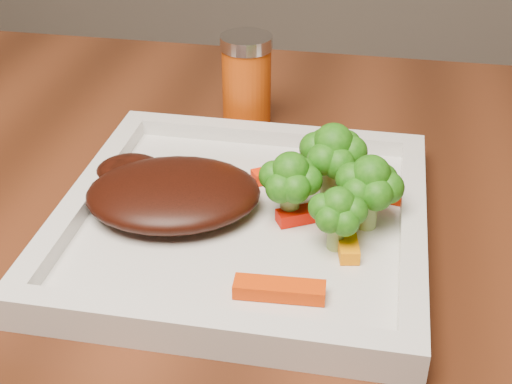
# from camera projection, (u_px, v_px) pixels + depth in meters

# --- Properties ---
(plate) EXTENTS (0.27, 0.27, 0.01)m
(plate) POSITION_uv_depth(u_px,v_px,m) (243.00, 225.00, 0.54)
(plate) COLOR silver
(plate) RESTS_ON dining_table
(steak) EXTENTS (0.15, 0.13, 0.03)m
(steak) POSITION_uv_depth(u_px,v_px,m) (173.00, 193.00, 0.54)
(steak) COLOR black
(steak) RESTS_ON plate
(broccoli_0) EXTENTS (0.07, 0.07, 0.07)m
(broccoli_0) POSITION_uv_depth(u_px,v_px,m) (333.00, 157.00, 0.55)
(broccoli_0) COLOR #1A5F0F
(broccoli_0) RESTS_ON plate
(broccoli_1) EXTENTS (0.06, 0.06, 0.06)m
(broccoli_1) POSITION_uv_depth(u_px,v_px,m) (369.00, 189.00, 0.51)
(broccoli_1) COLOR #2B6210
(broccoli_1) RESTS_ON plate
(broccoli_2) EXTENTS (0.05, 0.05, 0.06)m
(broccoli_2) POSITION_uv_depth(u_px,v_px,m) (338.00, 213.00, 0.49)
(broccoli_2) COLOR #2B6611
(broccoli_2) RESTS_ON plate
(broccoli_3) EXTENTS (0.06, 0.06, 0.06)m
(broccoli_3) POSITION_uv_depth(u_px,v_px,m) (290.00, 183.00, 0.52)
(broccoli_3) COLOR #197A14
(broccoli_3) RESTS_ON plate
(carrot_0) EXTENTS (0.06, 0.02, 0.01)m
(carrot_0) POSITION_uv_depth(u_px,v_px,m) (279.00, 290.00, 0.46)
(carrot_0) COLOR #D63603
(carrot_0) RESTS_ON plate
(carrot_3) EXTENTS (0.05, 0.03, 0.01)m
(carrot_3) POSITION_uv_depth(u_px,v_px,m) (375.00, 191.00, 0.56)
(carrot_3) COLOR red
(carrot_3) RESTS_ON plate
(carrot_4) EXTENTS (0.05, 0.04, 0.01)m
(carrot_4) POSITION_uv_depth(u_px,v_px,m) (281.00, 172.00, 0.59)
(carrot_4) COLOR #FF2804
(carrot_4) RESTS_ON plate
(carrot_5) EXTENTS (0.02, 0.05, 0.01)m
(carrot_5) POSITION_uv_depth(u_px,v_px,m) (346.00, 238.00, 0.51)
(carrot_5) COLOR orange
(carrot_5) RESTS_ON plate
(carrot_6) EXTENTS (0.05, 0.04, 0.01)m
(carrot_6) POSITION_uv_depth(u_px,v_px,m) (310.00, 213.00, 0.54)
(carrot_6) COLOR red
(carrot_6) RESTS_ON plate
(spice_shaker) EXTENTS (0.06, 0.06, 0.09)m
(spice_shaker) POSITION_uv_depth(u_px,v_px,m) (247.00, 83.00, 0.67)
(spice_shaker) COLOR #BE430A
(spice_shaker) RESTS_ON dining_table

